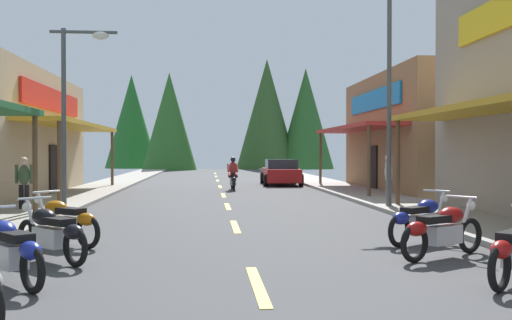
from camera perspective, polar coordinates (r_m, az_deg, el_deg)
ground at (r=23.72m, az=-3.17°, el=-3.70°), size 9.14×76.88×0.10m
sidewalk_left at (r=24.25m, az=-17.09°, el=-3.37°), size 2.51×76.88×0.12m
sidewalk_right at (r=24.58m, az=10.56°, el=-3.30°), size 2.51×76.88×0.12m
centerline_dashes at (r=25.25m, az=-3.27°, el=-3.30°), size 0.16×49.27×0.01m
storefront_right_far at (r=28.86m, az=18.06°, el=2.52°), size 8.77×11.05×5.39m
streetlamp_left at (r=18.54m, az=-17.30°, el=6.45°), size 1.99×0.30×5.52m
streetlamp_right at (r=18.74m, az=12.09°, el=8.87°), size 1.99×0.30×6.96m
motorcycle_parked_right_2 at (r=10.48m, az=17.72°, el=-6.47°), size 1.89×1.18×1.04m
motorcycle_parked_right_3 at (r=12.00m, az=15.82°, el=-5.54°), size 1.80×1.33×1.04m
motorcycle_parked_left_2 at (r=8.68m, az=-22.92°, el=-8.01°), size 1.45×1.71×1.04m
motorcycle_parked_left_3 at (r=10.25m, az=-19.35°, el=-6.64°), size 1.56×1.61×1.04m
motorcycle_parked_left_4 at (r=11.92m, az=-18.27°, el=-5.60°), size 1.71×1.44×1.04m
rider_cruising_lead at (r=27.61m, az=-2.27°, el=-1.60°), size 0.60×2.14×1.57m
pedestrian_by_shop at (r=18.63m, az=-21.70°, el=-1.88°), size 0.55×0.34×1.65m
pedestrian_browsing at (r=19.00m, az=12.82°, el=-1.65°), size 0.41×0.49×1.72m
parked_car_curbside at (r=32.03m, az=2.45°, el=-1.21°), size 2.17×4.35×1.40m
treeline_backdrop at (r=62.82m, az=-2.84°, el=4.10°), size 24.88×12.47×11.83m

